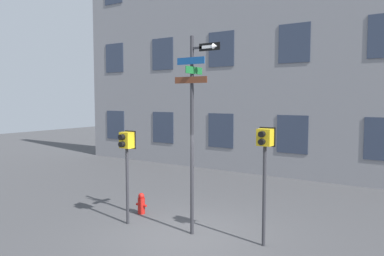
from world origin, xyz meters
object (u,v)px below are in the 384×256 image
Objects in this scene: pedestrian_signal_left at (127,151)px; pedestrian_signal_right at (265,153)px; fire_hydrant at (141,204)px; street_sign_pole at (194,118)px.

pedestrian_signal_right reaches higher than pedestrian_signal_left.
street_sign_pole is at bearing -14.28° from fire_hydrant.
pedestrian_signal_left is 3.72m from pedestrian_signal_right.
pedestrian_signal_left is at bearing -170.46° from street_sign_pole.
fire_hydrant is at bearing 107.63° from pedestrian_signal_left.
pedestrian_signal_left is at bearing -72.37° from fire_hydrant.
pedestrian_signal_right is (1.74, 0.28, -0.76)m from street_sign_pole.
pedestrian_signal_right is 4.37m from fire_hydrant.
pedestrian_signal_left is 0.92× the size of pedestrian_signal_right.
pedestrian_signal_left is (-1.93, -0.32, -0.91)m from street_sign_pole.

